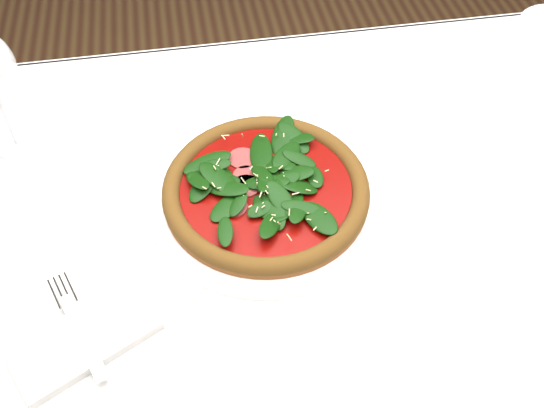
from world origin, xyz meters
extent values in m
cube|color=white|center=(0.00, 0.00, 0.73)|extent=(1.20, 0.80, 0.04)
cylinder|color=#4E2F1F|center=(-0.54, 0.34, 0.35)|extent=(0.06, 0.06, 0.71)
cylinder|color=#4E2F1F|center=(0.54, 0.34, 0.35)|extent=(0.06, 0.06, 0.71)
cube|color=white|center=(0.00, 0.40, 0.64)|extent=(1.20, 0.01, 0.22)
cylinder|color=white|center=(-0.07, 0.03, 0.76)|extent=(0.32, 0.32, 0.01)
torus|color=white|center=(-0.07, 0.03, 0.76)|extent=(0.32, 0.32, 0.01)
cylinder|color=#A26027|center=(-0.07, 0.03, 0.77)|extent=(0.34, 0.34, 0.01)
torus|color=#986223|center=(-0.07, 0.03, 0.77)|extent=(0.34, 0.34, 0.02)
cylinder|color=#930705|center=(-0.07, 0.03, 0.77)|extent=(0.28, 0.28, 0.00)
cylinder|color=#A64442|center=(-0.07, 0.03, 0.78)|extent=(0.25, 0.25, 0.00)
ellipsoid|color=#14390A|center=(-0.07, 0.03, 0.79)|extent=(0.27, 0.27, 0.02)
cylinder|color=#F7EAA1|center=(-0.07, 0.03, 0.79)|extent=(0.25, 0.25, 0.00)
cylinder|color=white|center=(-0.41, 0.20, 0.75)|extent=(0.07, 0.07, 0.00)
cylinder|color=white|center=(-0.41, 0.20, 0.80)|extent=(0.01, 0.01, 0.09)
cube|color=white|center=(-0.30, -0.14, 0.76)|extent=(0.18, 0.14, 0.01)
cube|color=silver|center=(-0.30, -0.14, 0.76)|extent=(0.06, 0.12, 0.00)
cube|color=silver|center=(-0.33, -0.08, 0.76)|extent=(0.04, 0.05, 0.00)
camera|label=1|loc=(-0.15, -0.50, 1.37)|focal=40.00mm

